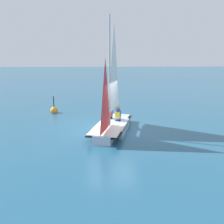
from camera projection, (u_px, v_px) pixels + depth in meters
name	position (u px, v px, depth m)	size (l,w,h in m)	color
ground_plane	(112.00, 131.00, 11.30)	(260.00, 260.00, 0.00)	#235675
sailboat_main	(112.00, 116.00, 11.14)	(2.71, 4.41, 5.53)	#B2BCCC
sailor_helm	(118.00, 117.00, 11.69)	(0.38, 0.40, 1.16)	black
sailor_crew	(110.00, 115.00, 12.10)	(0.38, 0.40, 1.16)	black
buoy_marker	(54.00, 110.00, 15.21)	(0.51, 0.51, 1.24)	orange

